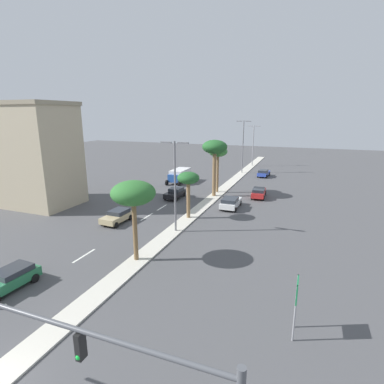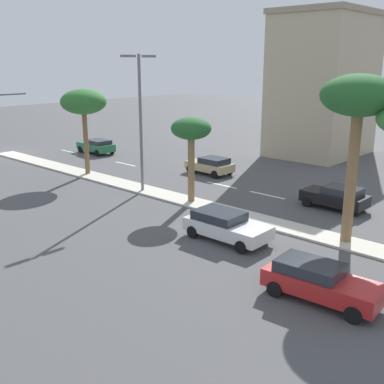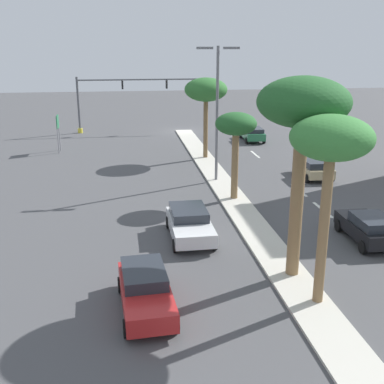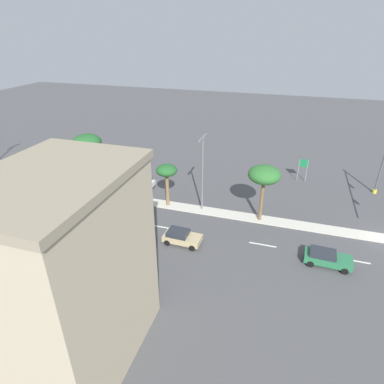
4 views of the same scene
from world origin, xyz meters
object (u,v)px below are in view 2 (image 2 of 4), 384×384
(palm_tree_rear, at_px, (191,132))
(street_lamp_mid, at_px, (140,112))
(sedan_black_left, at_px, (336,197))
(sedan_red_center, at_px, (319,281))
(commercial_building, at_px, (323,85))
(sedan_tan_right, at_px, (211,165))
(sedan_green_rear, at_px, (96,146))
(palm_tree_far, at_px, (359,101))
(palm_tree_right, at_px, (84,103))
(sedan_white_outboard, at_px, (226,225))

(palm_tree_rear, xyz_separation_m, street_lamp_mid, (0.31, -4.36, 0.93))
(sedan_black_left, bearing_deg, street_lamp_mid, -65.68)
(sedan_black_left, distance_m, sedan_red_center, 12.21)
(commercial_building, distance_m, sedan_red_center, 30.97)
(sedan_black_left, relative_size, sedan_tan_right, 1.02)
(sedan_red_center, bearing_deg, street_lamp_mid, -109.56)
(street_lamp_mid, xyz_separation_m, sedan_green_rear, (-6.48, -14.02, -4.80))
(palm_tree_far, relative_size, sedan_tan_right, 2.08)
(sedan_tan_right, bearing_deg, sedan_green_rear, -86.76)
(palm_tree_right, relative_size, sedan_white_outboard, 1.50)
(palm_tree_rear, height_order, street_lamp_mid, street_lamp_mid)
(palm_tree_right, relative_size, sedan_black_left, 1.67)
(street_lamp_mid, bearing_deg, palm_tree_rear, 94.06)
(sedan_green_rear, xyz_separation_m, sedan_tan_right, (-0.80, 14.19, -0.01))
(commercial_building, relative_size, sedan_black_left, 3.34)
(palm_tree_far, relative_size, sedan_green_rear, 1.90)
(sedan_green_rear, bearing_deg, sedan_tan_right, 93.24)
(sedan_green_rear, distance_m, sedan_red_center, 33.02)
(sedan_red_center, bearing_deg, commercial_building, -152.52)
(street_lamp_mid, xyz_separation_m, sedan_tan_right, (-7.28, 0.17, -4.81))
(palm_tree_right, bearing_deg, palm_tree_far, 89.93)
(sedan_white_outboard, bearing_deg, street_lamp_mid, -108.33)
(palm_tree_right, distance_m, sedan_red_center, 25.01)
(palm_tree_far, bearing_deg, palm_tree_rear, -89.45)
(sedan_red_center, height_order, sedan_tan_right, sedan_red_center)
(palm_tree_right, xyz_separation_m, sedan_tan_right, (-6.84, 7.25, -5.00))
(sedan_red_center, bearing_deg, sedan_black_left, -157.41)
(commercial_building, height_order, palm_tree_rear, commercial_building)
(palm_tree_far, bearing_deg, sedan_black_left, -149.51)
(sedan_tan_right, bearing_deg, sedan_black_left, 80.81)
(commercial_building, distance_m, street_lamp_mid, 21.25)
(sedan_tan_right, bearing_deg, commercial_building, 170.10)
(palm_tree_far, height_order, sedan_red_center, palm_tree_far)
(palm_tree_right, xyz_separation_m, palm_tree_far, (0.02, 21.92, 1.32))
(sedan_black_left, height_order, sedan_green_rear, sedan_black_left)
(commercial_building, bearing_deg, sedan_green_rear, -48.69)
(commercial_building, distance_m, sedan_white_outboard, 26.19)
(palm_tree_right, distance_m, sedan_tan_right, 11.15)
(commercial_building, relative_size, palm_tree_far, 1.64)
(palm_tree_rear, xyz_separation_m, sedan_tan_right, (-6.97, -4.19, -3.88))
(palm_tree_far, relative_size, street_lamp_mid, 0.89)
(palm_tree_far, height_order, sedan_green_rear, palm_tree_far)
(palm_tree_right, height_order, sedan_red_center, palm_tree_right)
(sedan_tan_right, bearing_deg, sedan_red_center, 51.28)
(palm_tree_rear, bearing_deg, palm_tree_right, -90.63)
(commercial_building, bearing_deg, palm_tree_right, -25.10)
(sedan_black_left, height_order, sedan_red_center, sedan_black_left)
(sedan_black_left, bearing_deg, palm_tree_far, 30.49)
(commercial_building, bearing_deg, palm_tree_far, 30.69)
(sedan_black_left, bearing_deg, sedan_tan_right, -99.19)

